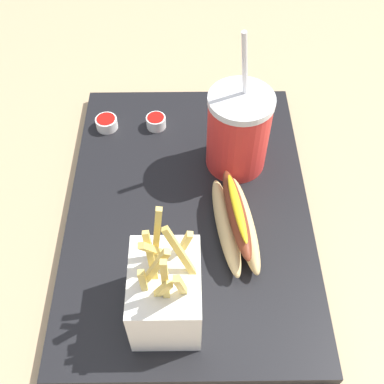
{
  "coord_description": "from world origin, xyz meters",
  "views": [
    {
      "loc": [
        -0.41,
        0.0,
        0.58
      ],
      "look_at": [
        0.0,
        0.0,
        0.05
      ],
      "focal_mm": 44.16,
      "sensor_mm": 36.0,
      "label": 1
    }
  ],
  "objects_px": {
    "ketchup_cup_2": "(159,121)",
    "soda_cup": "(241,131)",
    "hot_dog_1": "(239,221)",
    "fries_basket": "(170,292)",
    "ketchup_cup_1": "(109,123)"
  },
  "relations": [
    {
      "from": "ketchup_cup_2",
      "to": "soda_cup",
      "type": "bearing_deg",
      "value": -122.26
    },
    {
      "from": "hot_dog_1",
      "to": "ketchup_cup_2",
      "type": "relative_size",
      "value": 5.14
    },
    {
      "from": "fries_basket",
      "to": "ketchup_cup_1",
      "type": "distance_m",
      "value": 0.34
    },
    {
      "from": "soda_cup",
      "to": "hot_dog_1",
      "type": "xyz_separation_m",
      "value": [
        -0.13,
        0.01,
        -0.04
      ]
    },
    {
      "from": "fries_basket",
      "to": "ketchup_cup_2",
      "type": "bearing_deg",
      "value": 4.41
    },
    {
      "from": "soda_cup",
      "to": "ketchup_cup_2",
      "type": "height_order",
      "value": "soda_cup"
    },
    {
      "from": "soda_cup",
      "to": "fries_basket",
      "type": "relative_size",
      "value": 1.37
    },
    {
      "from": "hot_dog_1",
      "to": "ketchup_cup_2",
      "type": "height_order",
      "value": "hot_dog_1"
    },
    {
      "from": "fries_basket",
      "to": "soda_cup",
      "type": "bearing_deg",
      "value": -22.31
    },
    {
      "from": "soda_cup",
      "to": "hot_dog_1",
      "type": "distance_m",
      "value": 0.14
    },
    {
      "from": "fries_basket",
      "to": "ketchup_cup_2",
      "type": "xyz_separation_m",
      "value": [
        0.33,
        0.03,
        -0.04
      ]
    },
    {
      "from": "soda_cup",
      "to": "ketchup_cup_2",
      "type": "bearing_deg",
      "value": 57.74
    },
    {
      "from": "soda_cup",
      "to": "ketchup_cup_2",
      "type": "relative_size",
      "value": 7.15
    },
    {
      "from": "soda_cup",
      "to": "ketchup_cup_2",
      "type": "xyz_separation_m",
      "value": [
        0.08,
        0.13,
        -0.05
      ]
    },
    {
      "from": "fries_basket",
      "to": "ketchup_cup_1",
      "type": "bearing_deg",
      "value": 18.23
    }
  ]
}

